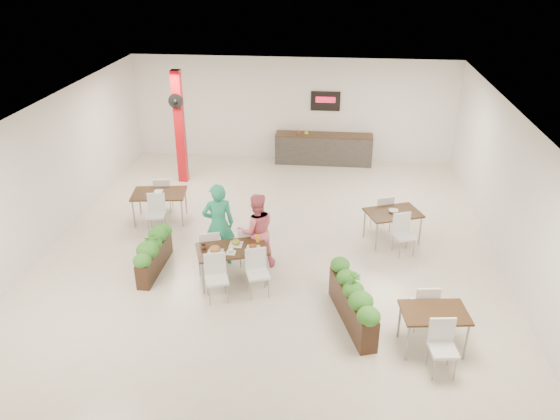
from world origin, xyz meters
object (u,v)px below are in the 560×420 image
object	(u,v)px
red_column	(180,126)
service_counter	(324,148)
diner_woman	(256,231)
planter_left	(154,250)
side_table_a	(159,197)
diner_man	(219,225)
side_table_b	(393,217)
planter_right	(353,299)
main_table	(232,253)
side_table_c	(434,318)

from	to	relation	value
red_column	service_counter	size ratio (longest dim) A/B	1.07
diner_woman	planter_left	world-z (taller)	diner_woman
service_counter	planter_left	xyz separation A→B (m)	(-3.31, -6.70, -0.01)
red_column	diner_woman	world-z (taller)	red_column
side_table_a	diner_man	bearing A→B (deg)	-52.57
side_table_a	red_column	bearing A→B (deg)	84.47
diner_man	side_table_a	world-z (taller)	diner_man
red_column	side_table_b	world-z (taller)	red_column
side_table_a	side_table_b	world-z (taller)	same
red_column	planter_right	distance (m)	7.90
main_table	planter_right	bearing A→B (deg)	-24.95
diner_man	side_table_b	world-z (taller)	diner_man
red_column	diner_man	world-z (taller)	red_column
service_counter	diner_man	world-z (taller)	service_counter
planter_right	side_table_b	distance (m)	3.27
red_column	main_table	size ratio (longest dim) A/B	1.65
planter_right	side_table_b	size ratio (longest dim) A/B	1.14
red_column	diner_woman	xyz separation A→B (m)	(2.79, -4.41, -0.82)
diner_woman	service_counter	bearing A→B (deg)	-120.49
diner_man	side_table_c	distance (m)	4.76
main_table	side_table_b	xyz separation A→B (m)	(3.35, 2.01, -0.01)
side_table_b	diner_woman	bearing A→B (deg)	-176.46
diner_man	planter_right	bearing A→B (deg)	127.96
diner_woman	planter_right	distance (m)	2.69
red_column	planter_right	world-z (taller)	red_column
diner_man	planter_right	size ratio (longest dim) A/B	0.98
side_table_a	side_table_c	world-z (taller)	same
planter_left	side_table_b	world-z (taller)	side_table_b
planter_right	main_table	bearing A→B (deg)	155.05
side_table_c	diner_man	bearing A→B (deg)	142.69
planter_left	side_table_c	distance (m)	5.76
red_column	diner_woman	size ratio (longest dim) A/B	1.93
service_counter	red_column	bearing A→B (deg)	-155.00
diner_woman	planter_left	size ratio (longest dim) A/B	0.98
planter_left	planter_right	bearing A→B (deg)	-18.14
side_table_a	side_table_b	distance (m)	5.64
service_counter	diner_man	xyz separation A→B (m)	(-2.01, -6.27, 0.43)
diner_woman	side_table_a	xyz separation A→B (m)	(-2.68, 1.84, -0.19)
side_table_c	side_table_a	bearing A→B (deg)	137.50
side_table_a	side_table_b	xyz separation A→B (m)	(5.62, -0.49, -0.01)
service_counter	diner_woman	size ratio (longest dim) A/B	1.81
red_column	side_table_c	bearing A→B (deg)	-47.94
service_counter	planter_left	bearing A→B (deg)	-116.29
diner_man	side_table_a	distance (m)	2.64
service_counter	side_table_b	distance (m)	5.22
diner_man	planter_left	size ratio (longest dim) A/B	1.10
service_counter	planter_right	size ratio (longest dim) A/B	1.59
side_table_a	side_table_c	distance (m)	7.32
service_counter	diner_man	bearing A→B (deg)	-107.74
service_counter	diner_woman	xyz separation A→B (m)	(-1.21, -6.27, 0.34)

